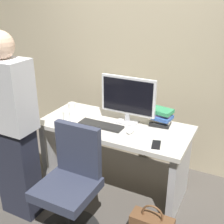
# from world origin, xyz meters

# --- Properties ---
(ground_plane) EXTENTS (9.00, 9.00, 0.00)m
(ground_plane) POSITION_xyz_m (0.00, 0.00, 0.00)
(ground_plane) COLOR #4C4742
(wall_back) EXTENTS (6.40, 0.10, 3.00)m
(wall_back) POSITION_xyz_m (0.00, 0.74, 1.50)
(wall_back) COLOR tan
(wall_back) RESTS_ON ground
(desk) EXTENTS (1.44, 0.65, 0.72)m
(desk) POSITION_xyz_m (0.00, 0.00, 0.50)
(desk) COLOR beige
(desk) RESTS_ON ground
(office_chair) EXTENTS (0.52, 0.52, 0.94)m
(office_chair) POSITION_xyz_m (-0.05, -0.68, 0.43)
(office_chair) COLOR black
(office_chair) RESTS_ON ground
(person_at_desk) EXTENTS (0.40, 0.24, 1.64)m
(person_at_desk) POSITION_xyz_m (-0.60, -0.69, 0.84)
(person_at_desk) COLOR #262838
(person_at_desk) RESTS_ON ground
(monitor) EXTENTS (0.54, 0.14, 0.46)m
(monitor) POSITION_xyz_m (0.09, 0.10, 0.98)
(monitor) COLOR silver
(monitor) RESTS_ON desk
(keyboard) EXTENTS (0.43, 0.13, 0.02)m
(keyboard) POSITION_xyz_m (-0.10, -0.08, 0.73)
(keyboard) COLOR #262626
(keyboard) RESTS_ON desk
(mouse) EXTENTS (0.06, 0.10, 0.03)m
(mouse) POSITION_xyz_m (0.20, -0.09, 0.74)
(mouse) COLOR white
(mouse) RESTS_ON desk
(cup_near_keyboard) EXTENTS (0.08, 0.08, 0.09)m
(cup_near_keyboard) POSITION_xyz_m (-0.48, -0.10, 0.76)
(cup_near_keyboard) COLOR white
(cup_near_keyboard) RESTS_ON desk
(cup_by_monitor) EXTENTS (0.07, 0.07, 0.10)m
(cup_by_monitor) POSITION_xyz_m (-0.54, 0.09, 0.77)
(cup_by_monitor) COLOR white
(cup_by_monitor) RESTS_ON desk
(book_stack) EXTENTS (0.22, 0.19, 0.16)m
(book_stack) POSITION_xyz_m (0.40, 0.20, 0.80)
(book_stack) COLOR black
(book_stack) RESTS_ON desk
(cell_phone) EXTENTS (0.10, 0.16, 0.01)m
(cell_phone) POSITION_xyz_m (0.48, -0.19, 0.72)
(cell_phone) COLOR black
(cell_phone) RESTS_ON desk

